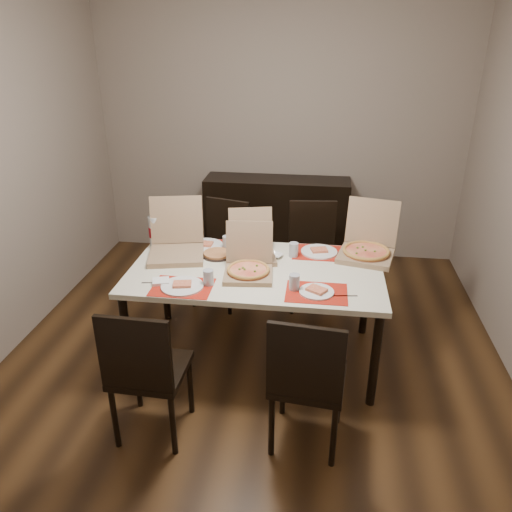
# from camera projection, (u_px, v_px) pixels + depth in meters

# --- Properties ---
(ground) EXTENTS (3.80, 4.00, 0.02)m
(ground) POSITION_uv_depth(u_px,v_px,m) (254.00, 354.00, 3.92)
(ground) COLOR #452C15
(ground) RESTS_ON ground
(room_walls) EXTENTS (3.84, 4.02, 2.62)m
(room_walls) POSITION_uv_depth(u_px,v_px,m) (262.00, 118.00, 3.58)
(room_walls) COLOR gray
(room_walls) RESTS_ON ground
(sideboard) EXTENTS (1.50, 0.40, 0.90)m
(sideboard) POSITION_uv_depth(u_px,v_px,m) (277.00, 220.00, 5.33)
(sideboard) COLOR black
(sideboard) RESTS_ON ground
(dining_table) EXTENTS (1.80, 1.00, 0.75)m
(dining_table) POSITION_uv_depth(u_px,v_px,m) (256.00, 277.00, 3.60)
(dining_table) COLOR beige
(dining_table) RESTS_ON ground
(chair_near_left) EXTENTS (0.43, 0.43, 0.93)m
(chair_near_left) POSITION_uv_depth(u_px,v_px,m) (145.00, 369.00, 2.90)
(chair_near_left) COLOR black
(chair_near_left) RESTS_ON ground
(chair_near_right) EXTENTS (0.46, 0.46, 0.93)m
(chair_near_right) POSITION_uv_depth(u_px,v_px,m) (307.00, 378.00, 2.83)
(chair_near_right) COLOR black
(chair_near_right) RESTS_ON ground
(chair_far_left) EXTENTS (0.51, 0.51, 0.93)m
(chair_far_left) POSITION_uv_depth(u_px,v_px,m) (223.00, 248.00, 4.51)
(chair_far_left) COLOR black
(chair_far_left) RESTS_ON ground
(chair_far_right) EXTENTS (0.46, 0.46, 0.93)m
(chair_far_right) POSITION_uv_depth(u_px,v_px,m) (312.00, 250.00, 4.47)
(chair_far_right) COLOR black
(chair_far_right) RESTS_ON ground
(setting_near_left) EXTENTS (0.49, 0.30, 0.11)m
(setting_near_left) POSITION_uv_depth(u_px,v_px,m) (186.00, 284.00, 3.32)
(setting_near_left) COLOR red
(setting_near_left) RESTS_ON dining_table
(setting_near_right) EXTENTS (0.46, 0.30, 0.11)m
(setting_near_right) POSITION_uv_depth(u_px,v_px,m) (310.00, 289.00, 3.25)
(setting_near_right) COLOR red
(setting_near_right) RESTS_ON dining_table
(setting_far_left) EXTENTS (0.45, 0.30, 0.11)m
(setting_far_left) POSITION_uv_depth(u_px,v_px,m) (208.00, 245.00, 3.92)
(setting_far_left) COLOR red
(setting_far_left) RESTS_ON dining_table
(setting_far_right) EXTENTS (0.48, 0.30, 0.11)m
(setting_far_right) POSITION_uv_depth(u_px,v_px,m) (313.00, 251.00, 3.80)
(setting_far_right) COLOR red
(setting_far_right) RESTS_ON dining_table
(napkin_loose) EXTENTS (0.16, 0.16, 0.02)m
(napkin_loose) POSITION_uv_depth(u_px,v_px,m) (253.00, 267.00, 3.58)
(napkin_loose) COLOR white
(napkin_loose) RESTS_ON dining_table
(pizza_box_center) EXTENTS (0.37, 0.40, 0.33)m
(pizza_box_center) POSITION_uv_depth(u_px,v_px,m) (248.00, 267.00, 3.48)
(pizza_box_center) COLOR #8F7152
(pizza_box_center) RESTS_ON dining_table
(pizza_box_right) EXTENTS (0.48, 0.51, 0.39)m
(pizza_box_right) POSITION_uv_depth(u_px,v_px,m) (367.00, 249.00, 3.75)
(pizza_box_right) COLOR #8F7152
(pizza_box_right) RESTS_ON dining_table
(pizza_box_left) EXTENTS (0.49, 0.52, 0.40)m
(pizza_box_left) POSITION_uv_depth(u_px,v_px,m) (177.00, 247.00, 3.77)
(pizza_box_left) COLOR #8F7152
(pizza_box_left) RESTS_ON dining_table
(pizza_box_extra) EXTENTS (0.41, 0.43, 0.33)m
(pizza_box_extra) POSITION_uv_depth(u_px,v_px,m) (252.00, 250.00, 3.74)
(pizza_box_extra) COLOR #8F7152
(pizza_box_extra) RESTS_ON dining_table
(faina_plate) EXTENTS (0.23, 0.23, 0.03)m
(faina_plate) POSITION_uv_depth(u_px,v_px,m) (217.00, 254.00, 3.77)
(faina_plate) COLOR black
(faina_plate) RESTS_ON dining_table
(dip_bowl) EXTENTS (0.13, 0.13, 0.03)m
(dip_bowl) POSITION_uv_depth(u_px,v_px,m) (276.00, 256.00, 3.75)
(dip_bowl) COLOR white
(dip_bowl) RESTS_ON dining_table
(soda_bottle) EXTENTS (0.10, 0.10, 0.29)m
(soda_bottle) POSITION_uv_depth(u_px,v_px,m) (155.00, 231.00, 3.91)
(soda_bottle) COLOR silver
(soda_bottle) RESTS_ON dining_table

